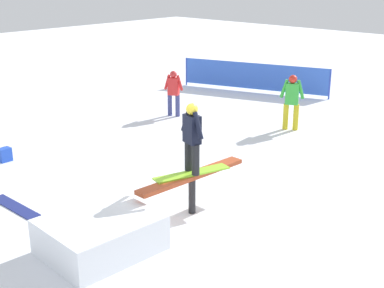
{
  "coord_description": "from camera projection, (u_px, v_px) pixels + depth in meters",
  "views": [
    {
      "loc": [
        -6.92,
        -6.45,
        4.58
      ],
      "look_at": [
        0.0,
        0.0,
        1.41
      ],
      "focal_mm": 50.0,
      "sensor_mm": 36.0,
      "label": 1
    }
  ],
  "objects": [
    {
      "name": "ground_plane",
      "position": [
        192.0,
        213.0,
        10.43
      ],
      "size": [
        60.0,
        60.0,
        0.0
      ],
      "primitive_type": "plane",
      "color": "white"
    },
    {
      "name": "rail_feature",
      "position": [
        192.0,
        180.0,
        10.21
      ],
      "size": [
        2.58,
        0.42,
        0.81
      ],
      "rotation": [
        0.0,
        0.0,
        -0.06
      ],
      "color": "black",
      "rests_on": "ground"
    },
    {
      "name": "loose_snowboard_navy",
      "position": [
        15.0,
        207.0,
        10.66
      ],
      "size": [
        0.29,
        1.45,
        0.02
      ],
      "primitive_type": "cube",
      "rotation": [
        0.0,
        0.0,
        1.58
      ],
      "color": "navy",
      "rests_on": "ground"
    },
    {
      "name": "safety_fence",
      "position": [
        254.0,
        76.0,
        20.24
      ],
      "size": [
        1.8,
        5.49,
        1.1
      ],
      "rotation": [
        0.0,
        0.0,
        1.88
      ],
      "color": "blue",
      "rests_on": "ground"
    },
    {
      "name": "snow_kicker_ramp",
      "position": [
        100.0,
        235.0,
        8.93
      ],
      "size": [
        1.88,
        1.6,
        0.61
      ],
      "primitive_type": "cube",
      "rotation": [
        0.0,
        0.0,
        -0.06
      ],
      "color": "white",
      "rests_on": "ground"
    },
    {
      "name": "backpack_on_snow",
      "position": [
        5.0,
        155.0,
        13.12
      ],
      "size": [
        0.31,
        0.23,
        0.34
      ],
      "primitive_type": "cube",
      "rotation": [
        0.0,
        0.0,
        3.17
      ],
      "color": "blue",
      "rests_on": "ground"
    },
    {
      "name": "bystander_red",
      "position": [
        174.0,
        91.0,
        16.89
      ],
      "size": [
        0.34,
        0.62,
        1.46
      ],
      "rotation": [
        0.0,
        0.0,
        1.99
      ],
      "color": "#3B407C",
      "rests_on": "ground"
    },
    {
      "name": "main_rider_on_rail",
      "position": [
        192.0,
        140.0,
        9.95
      ],
      "size": [
        1.57,
        0.74,
        1.38
      ],
      "rotation": [
        0.0,
        0.0,
        -0.29
      ],
      "color": "#8BCE2A",
      "rests_on": "rail_feature"
    },
    {
      "name": "bystander_green",
      "position": [
        292.0,
        99.0,
        15.44
      ],
      "size": [
        0.43,
        0.67,
        1.62
      ],
      "rotation": [
        0.0,
        0.0,
        2.07
      ],
      "color": "gold",
      "rests_on": "ground"
    }
  ]
}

